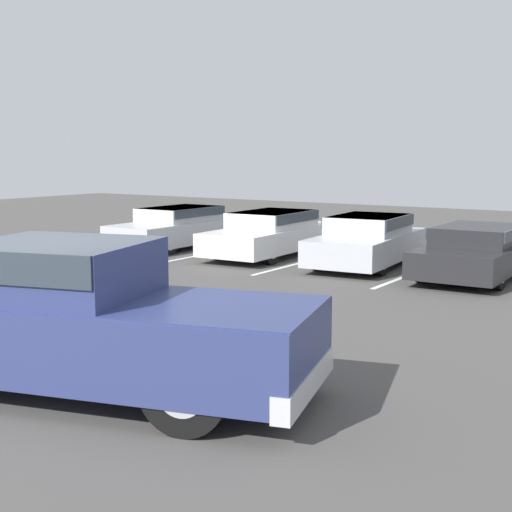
{
  "coord_description": "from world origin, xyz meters",
  "views": [
    {
      "loc": [
        6.59,
        -5.32,
        2.8
      ],
      "look_at": [
        -0.24,
        4.95,
        1.0
      ],
      "focal_mm": 50.0,
      "sensor_mm": 36.0,
      "label": 1
    }
  ],
  "objects": [
    {
      "name": "stall_stripe_d",
      "position": [
        0.59,
        10.73,
        0.0
      ],
      "size": [
        0.12,
        5.39,
        0.01
      ],
      "primitive_type": "cube",
      "color": "white",
      "rests_on": "ground_plane"
    },
    {
      "name": "stall_stripe_b",
      "position": [
        -5.4,
        10.73,
        0.0
      ],
      "size": [
        0.12,
        5.39,
        0.01
      ],
      "primitive_type": "cube",
      "color": "white",
      "rests_on": "ground_plane"
    },
    {
      "name": "parked_sedan_b",
      "position": [
        -3.76,
        10.99,
        0.65
      ],
      "size": [
        1.99,
        4.76,
        1.21
      ],
      "rotation": [
        0.0,
        0.0,
        -1.53
      ],
      "color": "silver",
      "rests_on": "ground_plane"
    },
    {
      "name": "parked_sedan_a",
      "position": [
        -6.91,
        10.85,
        0.64
      ],
      "size": [
        1.75,
        4.64,
        1.2
      ],
      "rotation": [
        0.0,
        0.0,
        -1.56
      ],
      "color": "#B7BABF",
      "rests_on": "ground_plane"
    },
    {
      "name": "ground_plane",
      "position": [
        0.0,
        0.0,
        0.0
      ],
      "size": [
        60.0,
        60.0,
        0.0
      ],
      "primitive_type": "plane",
      "color": "#4C4947"
    },
    {
      "name": "parked_sedan_c",
      "position": [
        -0.81,
        10.81,
        0.67
      ],
      "size": [
        2.13,
        4.37,
        1.25
      ],
      "rotation": [
        0.0,
        0.0,
        -1.49
      ],
      "color": "#B7BABF",
      "rests_on": "ground_plane"
    },
    {
      "name": "parked_sedan_d",
      "position": [
        1.94,
        10.65,
        0.63
      ],
      "size": [
        1.93,
        4.36,
        1.16
      ],
      "rotation": [
        0.0,
        0.0,
        -1.55
      ],
      "color": "#232326",
      "rests_on": "ground_plane"
    },
    {
      "name": "stall_stripe_a",
      "position": [
        -8.4,
        10.73,
        0.0
      ],
      "size": [
        0.12,
        5.39,
        0.01
      ],
      "primitive_type": "cube",
      "color": "white",
      "rests_on": "ground_plane"
    },
    {
      "name": "traffic_cone",
      "position": [
        -3.56,
        2.76,
        0.28
      ],
      "size": [
        0.45,
        0.45,
        0.6
      ],
      "color": "black",
      "rests_on": "ground_plane"
    },
    {
      "name": "stall_stripe_c",
      "position": [
        -2.41,
        10.73,
        0.0
      ],
      "size": [
        0.12,
        5.39,
        0.01
      ],
      "primitive_type": "cube",
      "color": "white",
      "rests_on": "ground_plane"
    },
    {
      "name": "pickup_truck",
      "position": [
        0.44,
        0.27,
        0.89
      ],
      "size": [
        5.86,
        3.35,
        1.78
      ],
      "rotation": [
        0.0,
        0.0,
        0.27
      ],
      "color": "navy",
      "rests_on": "ground_plane"
    }
  ]
}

